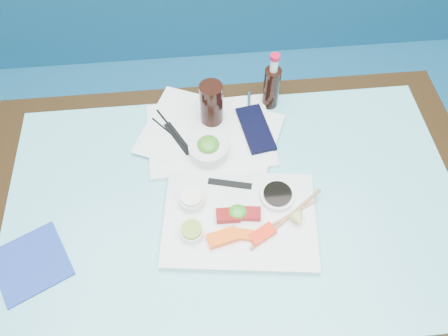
{
  "coord_description": "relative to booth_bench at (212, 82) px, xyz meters",
  "views": [
    {
      "loc": [
        -0.08,
        0.88,
        1.79
      ],
      "look_at": [
        -0.02,
        1.54,
        0.8
      ],
      "focal_mm": 35.0,
      "sensor_mm": 36.0,
      "label": 1
    }
  ],
  "objects": [
    {
      "name": "booth_bench",
      "position": [
        0.0,
        0.0,
        0.0
      ],
      "size": [
        3.0,
        0.56,
        1.17
      ],
      "color": "navy",
      "rests_on": "ground"
    },
    {
      "name": "dining_table",
      "position": [
        0.0,
        -0.84,
        0.29
      ],
      "size": [
        1.4,
        0.9,
        0.75
      ],
      "color": "black",
      "rests_on": "ground"
    },
    {
      "name": "glass_top",
      "position": [
        0.0,
        -0.84,
        0.38
      ],
      "size": [
        1.22,
        0.76,
        0.01
      ],
      "primitive_type": "cube",
      "color": "#65BECA",
      "rests_on": "dining_table"
    },
    {
      "name": "sashimi_plate",
      "position": [
        0.01,
        -0.89,
        0.39
      ],
      "size": [
        0.43,
        0.33,
        0.02
      ],
      "primitive_type": "cube",
      "rotation": [
        0.0,
        0.0,
        -0.13
      ],
      "color": "silver",
      "rests_on": "glass_top"
    },
    {
      "name": "salmon_left",
      "position": [
        -0.04,
        -0.95,
        0.41
      ],
      "size": [
        0.08,
        0.05,
        0.02
      ],
      "primitive_type": "cube",
      "rotation": [
        0.0,
        0.0,
        0.23
      ],
      "color": "#FF540A",
      "rests_on": "sashimi_plate"
    },
    {
      "name": "salmon_mid",
      "position": [
        0.01,
        -0.94,
        0.41
      ],
      "size": [
        0.06,
        0.04,
        0.01
      ],
      "primitive_type": "cube",
      "rotation": [
        0.0,
        0.0,
        -0.22
      ],
      "color": "#FF560A",
      "rests_on": "sashimi_plate"
    },
    {
      "name": "salmon_right",
      "position": [
        0.06,
        -0.95,
        0.41
      ],
      "size": [
        0.07,
        0.06,
        0.02
      ],
      "primitive_type": "cube",
      "rotation": [
        0.0,
        0.0,
        0.51
      ],
      "color": "#FF260A",
      "rests_on": "sashimi_plate"
    },
    {
      "name": "tuna_left",
      "position": [
        -0.02,
        -0.89,
        0.41
      ],
      "size": [
        0.06,
        0.04,
        0.02
      ],
      "primitive_type": "cube",
      "rotation": [
        0.0,
        0.0,
        -0.03
      ],
      "color": "maroon",
      "rests_on": "sashimi_plate"
    },
    {
      "name": "tuna_right",
      "position": [
        0.03,
        -0.89,
        0.41
      ],
      "size": [
        0.06,
        0.04,
        0.02
      ],
      "primitive_type": "cube",
      "rotation": [
        0.0,
        0.0,
        -0.14
      ],
      "color": "maroon",
      "rests_on": "sashimi_plate"
    },
    {
      "name": "seaweed_garnish",
      "position": [
        0.0,
        -0.88,
        0.42
      ],
      "size": [
        0.06,
        0.06,
        0.03
      ],
      "primitive_type": "ellipsoid",
      "rotation": [
        0.0,
        0.0,
        0.32
      ],
      "color": "#2F9121",
      "rests_on": "sashimi_plate"
    },
    {
      "name": "ramekin_wasabi",
      "position": [
        -0.12,
        -0.93,
        0.42
      ],
      "size": [
        0.07,
        0.07,
        0.02
      ],
      "primitive_type": "cylinder",
      "rotation": [
        0.0,
        0.0,
        0.16
      ],
      "color": "white",
      "rests_on": "sashimi_plate"
    },
    {
      "name": "wasabi_fill",
      "position": [
        -0.12,
        -0.93,
        0.43
      ],
      "size": [
        0.05,
        0.05,
        0.01
      ],
      "primitive_type": "cylinder",
      "rotation": [
        0.0,
        0.0,
        -0.01
      ],
      "color": "#82A334",
      "rests_on": "ramekin_wasabi"
    },
    {
      "name": "ramekin_ginger",
      "position": [
        -0.11,
        -0.84,
        0.42
      ],
      "size": [
        0.07,
        0.07,
        0.03
      ],
      "primitive_type": "cylinder",
      "rotation": [
        0.0,
        0.0,
        -0.04
      ],
      "color": "silver",
      "rests_on": "sashimi_plate"
    },
    {
      "name": "ginger_fill",
      "position": [
        -0.11,
        -0.84,
        0.44
      ],
      "size": [
        0.07,
        0.07,
        0.01
      ],
      "primitive_type": "cylinder",
      "rotation": [
        0.0,
        0.0,
        -0.33
      ],
      "color": "#F7E8CB",
      "rests_on": "ramekin_ginger"
    },
    {
      "name": "soy_dish",
      "position": [
        0.11,
        -0.84,
        0.41
      ],
      "size": [
        0.1,
        0.1,
        0.02
      ],
      "primitive_type": "cylinder",
      "rotation": [
        0.0,
        0.0,
        -0.09
      ],
      "color": "white",
      "rests_on": "sashimi_plate"
    },
    {
      "name": "soy_fill",
      "position": [
        0.11,
        -0.84,
        0.42
      ],
      "size": [
        0.09,
        0.09,
        0.01
      ],
      "primitive_type": "cylinder",
      "rotation": [
        0.0,
        0.0,
        0.29
      ],
      "color": "black",
      "rests_on": "soy_dish"
    },
    {
      "name": "lemon_wedge",
      "position": [
        0.15,
        -0.92,
        0.42
      ],
      "size": [
        0.05,
        0.04,
        0.04
      ],
      "primitive_type": "cone",
      "rotation": [
        1.57,
        0.0,
        0.26
      ],
      "color": "#D4D565",
      "rests_on": "sashimi_plate"
    },
    {
      "name": "chopstick_sleeve",
      "position": [
        -0.01,
        -0.79,
        0.41
      ],
      "size": [
        0.12,
        0.05,
        0.0
      ],
      "primitive_type": "cube",
      "rotation": [
        0.0,
        0.0,
        -0.25
      ],
      "color": "black",
      "rests_on": "sashimi_plate"
    },
    {
      "name": "wooden_chopstick_a",
      "position": [
        0.12,
        -0.91,
        0.41
      ],
      "size": [
        0.2,
        0.1,
        0.01
      ],
      "primitive_type": "cylinder",
      "rotation": [
        1.57,
        0.0,
        -1.14
      ],
      "color": "#B07953",
      "rests_on": "sashimi_plate"
    },
    {
      "name": "wooden_chopstick_b",
      "position": [
        0.13,
        -0.91,
        0.41
      ],
      "size": [
        0.21,
        0.16,
        0.01
      ],
      "primitive_type": "cylinder",
      "rotation": [
        1.57,
        0.0,
        -0.94
      ],
      "color": "#9D6B4A",
      "rests_on": "sashimi_plate"
    },
    {
      "name": "serving_tray",
      "position": [
        -0.05,
        -0.61,
        0.39
      ],
      "size": [
        0.37,
        0.29,
        0.01
      ],
      "primitive_type": "cube",
      "rotation": [
        0.0,
        0.0,
        0.04
      ],
      "color": "silver",
      "rests_on": "glass_top"
    },
    {
      "name": "paper_placemat",
      "position": [
        -0.05,
        -0.61,
        0.4
      ],
      "size": [
        0.47,
        0.41,
        0.0
      ],
      "primitive_type": "cube",
      "rotation": [
        0.0,
        0.0,
        -0.42
      ],
      "color": "white",
      "rests_on": "serving_tray"
    },
    {
      "name": "seaweed_bowl",
      "position": [
        -0.06,
        -0.68,
        0.42
      ],
      "size": [
        0.15,
        0.15,
        0.05
      ],
      "primitive_type": "cylinder",
      "rotation": [
        0.0,
        0.0,
        0.4
      ],
      "color": "silver",
      "rests_on": "serving_tray"
    },
    {
      "name": "seaweed_salad",
      "position": [
        -0.06,
        -0.68,
        0.45
      ],
      "size": [
        0.08,
        0.08,
        0.03
      ],
      "primitive_type": "ellipsoid",
      "rotation": [
        0.0,
        0.0,
        0.4
      ],
      "color": "#3B821E",
      "rests_on": "seaweed_bowl"
    },
    {
      "name": "cola_glass",
      "position": [
        -0.04,
        -0.55,
        0.47
      ],
      "size": [
        0.09,
        0.09,
        0.14
      ],
      "primitive_type": "cylinder",
      "rotation": [
        0.0,
        0.0,
        0.38
      ],
      "color": "black",
      "rests_on": "serving_tray"
    },
    {
      "name": "navy_pouch",
      "position": [
        0.09,
        -0.61,
        0.4
      ],
      "size": [
        0.1,
        0.18,
        0.01
      ],
      "primitive_type": "cube",
      "rotation": [
        0.0,
        0.0,
        0.16
      ],
      "color": "black",
      "rests_on": "serving_tray"
    },
    {
      "name": "fork",
      "position": [
        0.08,
        -0.5,
        0.4
      ],
      "size": [
        0.02,
        0.09,
        0.01
      ],
      "primitive_type": "cylinder",
      "rotation": [
        1.57,
        0.0,
        -0.14
      ],
      "color": "silver",
      "rests_on": "serving_tray"
    },
    {
      "name": "black_chopstick_a",
      "position": [
        -0.14,
        -0.62,
        0.4
      ],
      "size": [
        0.14,
        0.17,
        0.01
      ],
      "primitive_type": "cylinder",
      "rotation": [
        1.57,
        0.0,
        0.7
      ],
      "color": "black",
      "rests_on": "serving_tray"
    },
    {
      "name": "black_chopstick_b",
      "position": [
        -0.14,
        -0.62,
        0.4
      ],
      "size": [
        0.13,
        0.23,
        0.01
      ],
      "primitive_type": "cylinder",
      "rotation": [
        1.57,
        0.0,
        0.51
      ],
      "color": "black",
      "rests_on": "serving_tray"
    },
    {
      "name": "tray_sleeve",
      "position": [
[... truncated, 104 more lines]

